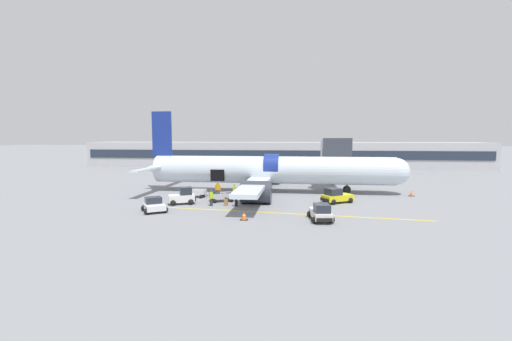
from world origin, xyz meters
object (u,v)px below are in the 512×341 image
Objects in this scene: airplane at (268,171)px; baggage_cart_loading at (222,197)px; ground_crew_loader_a at (236,198)px; suitcase_on_tarmac_upright at (226,202)px; baggage_cart_queued at (195,193)px; ground_crew_supervisor at (211,198)px; ground_crew_loader_b at (234,190)px; ground_crew_driver at (218,189)px; baggage_tug_mid at (183,197)px; baggage_tug_rear at (336,196)px; baggage_tug_spare at (321,213)px; baggage_tug_lead at (154,205)px.

airplane is 9.62× the size of baggage_cart_loading.
ground_crew_loader_a is 1.91× the size of suitcase_on_tarmac_upright.
ground_crew_loader_a is (5.58, -4.40, 0.40)m from baggage_cart_queued.
baggage_cart_loading is at bearing 77.81° from ground_crew_supervisor.
ground_crew_loader_b is 4.57m from suitcase_on_tarmac_upright.
baggage_cart_loading is at bearing 129.42° from ground_crew_loader_a.
ground_crew_loader_a is 5.31m from ground_crew_driver.
baggage_tug_mid reaches higher than baggage_cart_queued.
ground_crew_supervisor is at bearing -9.61° from baggage_tug_mid.
ground_crew_loader_b is (-1.10, 4.72, -0.02)m from ground_crew_loader_a.
baggage_tug_rear is (15.48, 2.65, -0.05)m from baggage_tug_mid.
baggage_tug_spare is 12.14m from baggage_cart_loading.
baggage_tug_rear is at bearing 9.73° from baggage_tug_mid.
baggage_cart_loading is 4.08× the size of suitcase_on_tarmac_upright.
baggage_tug_mid is 14.42m from baggage_tug_spare.
baggage_tug_mid is at bearing -89.98° from baggage_cart_queued.
ground_crew_driver is at bearing 56.31° from baggage_tug_mid.
baggage_tug_spare is (-2.05, -7.89, -0.04)m from baggage_tug_rear.
baggage_cart_queued is (1.37, 7.71, -0.14)m from baggage_tug_lead.
baggage_tug_rear is 1.03× the size of baggage_tug_spare.
ground_crew_driver is 4.55m from ground_crew_supervisor.
baggage_tug_mid is at bearing -152.08° from baggage_cart_loading.
baggage_tug_spare is (13.43, -5.23, -0.08)m from baggage_tug_mid.
baggage_tug_lead is 0.85× the size of baggage_cart_queued.
airplane is at bearing 58.16° from baggage_cart_loading.
ground_crew_driver is at bearing 123.14° from ground_crew_loader_a.
baggage_tug_mid reaches higher than baggage_tug_lead.
ground_crew_loader_a is at bearing -162.63° from baggage_tug_rear.
baggage_cart_loading is (3.63, 1.92, -0.22)m from baggage_tug_mid.
baggage_tug_lead is 1.86× the size of ground_crew_loader_a.
baggage_tug_mid is at bearing -136.29° from ground_crew_loader_b.
ground_crew_supervisor is at bearing 35.77° from baggage_tug_lead.
airplane reaches higher than baggage_tug_spare.
ground_crew_driver is (-0.96, 2.08, 0.46)m from baggage_cart_loading.
baggage_tug_mid is 6.19m from ground_crew_loader_b.
ground_crew_supervisor is at bearing -165.60° from baggage_tug_rear.
ground_crew_loader_b reaches higher than baggage_tug_spare.
baggage_cart_queued is at bearing 136.94° from suitcase_on_tarmac_upright.
baggage_tug_spare is at bearing -104.54° from baggage_tug_rear.
baggage_tug_mid is 1.85× the size of ground_crew_supervisor.
ground_crew_driver reaches higher than baggage_cart_queued.
ground_crew_driver is (-2.90, 4.45, 0.11)m from ground_crew_loader_a.
airplane is 9.28× the size of baggage_tug_rear.
suitcase_on_tarmac_upright is (-3.31, -8.96, -2.27)m from airplane.
baggage_tug_rear reaches higher than suitcase_on_tarmac_upright.
baggage_tug_rear is 11.87m from baggage_cart_loading.
baggage_tug_rear is at bearing -4.83° from baggage_cart_queued.
baggage_cart_queued is 4.19× the size of suitcase_on_tarmac_upright.
baggage_tug_lead is 0.86× the size of baggage_tug_spare.
ground_crew_loader_b reaches higher than baggage_cart_loading.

